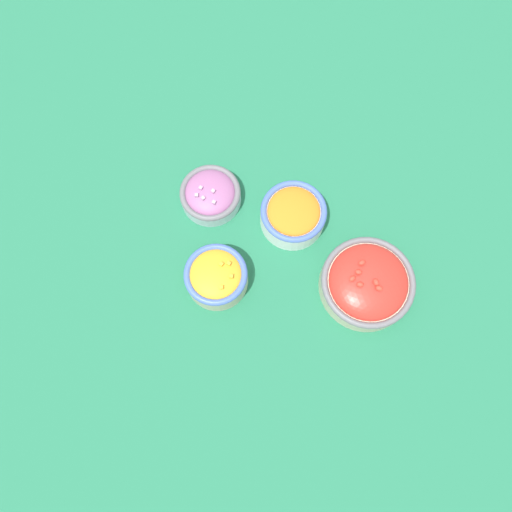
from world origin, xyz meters
name	(u,v)px	position (x,y,z in m)	size (l,w,h in m)	color
ground_plane	(256,260)	(0.00, 0.00, 0.00)	(3.00, 3.00, 0.00)	#23704C
bowl_red_onion	(210,194)	(-0.07, 0.14, 0.02)	(0.12, 0.12, 0.05)	#B2C1CC
bowl_carrots	(293,214)	(0.08, 0.07, 0.03)	(0.13, 0.13, 0.06)	white
bowl_squash	(216,277)	(-0.08, -0.03, 0.03)	(0.12, 0.12, 0.07)	beige
bowl_cherry_tomatoes	(367,283)	(0.20, -0.08, 0.03)	(0.17, 0.17, 0.07)	beige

